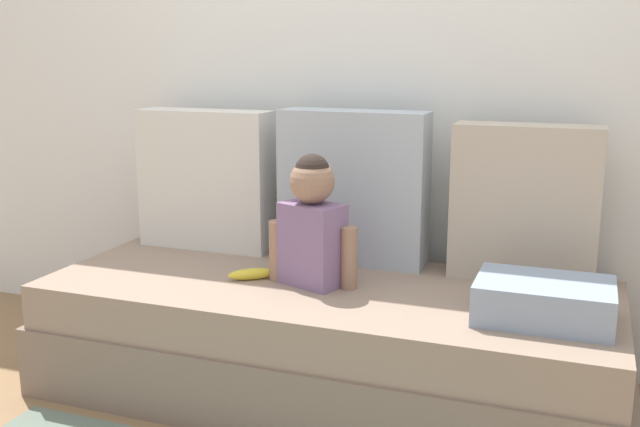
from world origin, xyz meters
name	(u,v)px	position (x,y,z in m)	size (l,w,h in m)	color
ground_plane	(326,393)	(0.00, 0.00, 0.00)	(12.00, 12.00, 0.00)	#93704C
back_wall	(372,73)	(0.00, 0.53, 1.12)	(5.23, 0.10, 2.24)	white
couch	(326,340)	(0.00, 0.00, 0.20)	(2.03, 0.80, 0.41)	#826C5B
throw_pillow_left	(206,179)	(-0.63, 0.30, 0.69)	(0.55, 0.16, 0.56)	silver
throw_pillow_center	(353,187)	(0.00, 0.30, 0.70)	(0.56, 0.16, 0.58)	#B2BCC6
throw_pillow_right	(525,203)	(0.63, 0.30, 0.69)	(0.50, 0.16, 0.55)	#C1B29E
toddler	(312,222)	(-0.04, -0.02, 0.64)	(0.32, 0.20, 0.46)	gray
banana	(252,274)	(-0.26, -0.04, 0.43)	(0.17, 0.04, 0.04)	yellow
folded_blanket	(544,301)	(0.73, -0.10, 0.47)	(0.40, 0.28, 0.12)	#8E9EB2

